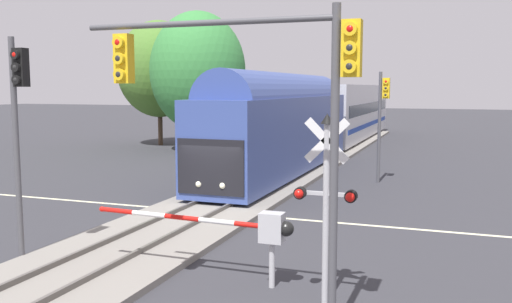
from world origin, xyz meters
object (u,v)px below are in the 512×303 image
(crossing_signal_mast, at_px, (326,190))
(traffic_signal_near_right, at_px, (257,87))
(pine_left_background, at_px, (159,69))
(commuter_train, at_px, (326,115))
(oak_behind_train, at_px, (198,71))
(traffic_signal_far_side, at_px, (383,109))
(traffic_signal_median, at_px, (18,114))
(crossing_gate_near, at_px, (251,228))

(crossing_signal_mast, height_order, traffic_signal_near_right, traffic_signal_near_right)
(crossing_signal_mast, relative_size, pine_left_background, 0.41)
(commuter_train, xyz_separation_m, oak_behind_train, (-9.17, -1.73, 3.09))
(crossing_signal_mast, bearing_deg, traffic_signal_far_side, 93.04)
(crossing_signal_mast, relative_size, oak_behind_train, 0.41)
(traffic_signal_near_right, bearing_deg, crossing_signal_mast, 58.95)
(commuter_train, bearing_deg, traffic_signal_far_side, -64.21)
(crossing_signal_mast, height_order, oak_behind_train, oak_behind_train)
(traffic_signal_far_side, bearing_deg, oak_behind_train, 147.41)
(traffic_signal_median, height_order, pine_left_background, pine_left_background)
(commuter_train, relative_size, oak_behind_train, 4.15)
(traffic_signal_median, height_order, oak_behind_train, oak_behind_train)
(commuter_train, height_order, traffic_signal_median, traffic_signal_median)
(traffic_signal_near_right, xyz_separation_m, traffic_signal_median, (-7.33, 1.73, -0.69))
(traffic_signal_near_right, height_order, oak_behind_train, oak_behind_train)
(crossing_signal_mast, distance_m, traffic_signal_median, 8.43)
(pine_left_background, bearing_deg, traffic_signal_far_side, -32.27)
(commuter_train, distance_m, oak_behind_train, 9.83)
(traffic_signal_median, bearing_deg, oak_behind_train, 105.54)
(crossing_signal_mast, bearing_deg, pine_left_background, 125.45)
(traffic_signal_near_right, bearing_deg, traffic_signal_median, 166.73)
(crossing_gate_near, relative_size, crossing_signal_mast, 1.27)
(traffic_signal_far_side, height_order, traffic_signal_median, traffic_signal_median)
(commuter_train, distance_m, crossing_gate_near, 26.99)
(traffic_signal_near_right, bearing_deg, crossing_gate_near, 113.48)
(traffic_signal_far_side, distance_m, traffic_signal_near_right, 17.84)
(crossing_gate_near, relative_size, traffic_signal_far_side, 0.97)
(traffic_signal_near_right, bearing_deg, pine_left_background, 122.67)
(pine_left_background, bearing_deg, commuter_train, -5.07)
(commuter_train, xyz_separation_m, traffic_signal_far_side, (5.31, -10.99, 0.88))
(crossing_signal_mast, bearing_deg, traffic_signal_near_right, -121.05)
(traffic_signal_median, xyz_separation_m, pine_left_background, (-11.95, 28.32, 2.16))
(traffic_signal_far_side, bearing_deg, pine_left_background, 147.73)
(crossing_gate_near, height_order, traffic_signal_far_side, traffic_signal_far_side)
(traffic_signal_far_side, height_order, oak_behind_train, oak_behind_train)
(crossing_gate_near, xyz_separation_m, traffic_signal_near_right, (0.95, -2.18, 3.31))
(crossing_gate_near, relative_size, traffic_signal_median, 0.88)
(commuter_train, distance_m, traffic_signal_far_side, 12.24)
(traffic_signal_far_side, bearing_deg, traffic_signal_near_right, -90.37)
(traffic_signal_near_right, xyz_separation_m, pine_left_background, (-19.27, 30.05, 1.47))
(crossing_gate_near, relative_size, pine_left_background, 0.53)
(commuter_train, relative_size, pine_left_background, 4.21)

